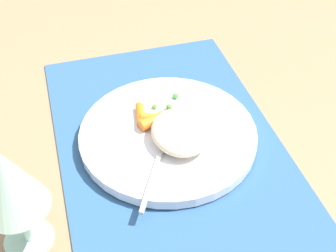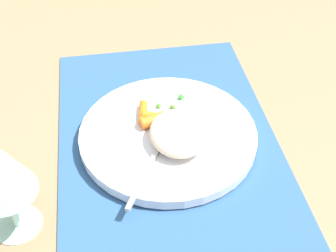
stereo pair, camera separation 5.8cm
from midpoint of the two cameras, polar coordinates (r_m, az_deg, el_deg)
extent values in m
plane|color=#997551|center=(0.70, 2.39, -2.02)|extent=(2.40, 2.40, 0.00)
cube|color=#2D5684|center=(0.69, 2.40, -1.85)|extent=(0.50, 0.33, 0.01)
cylinder|color=white|center=(0.69, 2.42, -1.20)|extent=(0.27, 0.27, 0.02)
ellipsoid|color=beige|center=(0.65, 3.86, -0.96)|extent=(0.10, 0.08, 0.03)
cylinder|color=orange|center=(0.70, -0.79, 1.60)|extent=(0.05, 0.02, 0.01)
cylinder|color=orange|center=(0.69, 0.64, 0.67)|extent=(0.03, 0.04, 0.02)
cylinder|color=orange|center=(0.69, 1.39, 0.77)|extent=(0.04, 0.06, 0.02)
cylinder|color=orange|center=(0.68, 2.02, 0.36)|extent=(0.05, 0.05, 0.02)
sphere|color=green|center=(0.68, 2.51, -0.64)|extent=(0.01, 0.01, 0.01)
sphere|color=green|center=(0.68, 5.45, -0.15)|extent=(0.01, 0.01, 0.01)
sphere|color=#55AF36|center=(0.72, 1.15, 2.46)|extent=(0.01, 0.01, 0.01)
sphere|color=#52A43B|center=(0.67, 1.39, -1.33)|extent=(0.01, 0.01, 0.01)
sphere|color=green|center=(0.67, 4.16, -0.88)|extent=(0.01, 0.01, 0.01)
sphere|color=green|center=(0.74, 3.92, 3.57)|extent=(0.01, 0.01, 0.01)
sphere|color=#408F2E|center=(0.69, 1.65, 0.79)|extent=(0.01, 0.01, 0.01)
sphere|color=#508F33|center=(0.71, 2.93, 2.24)|extent=(0.01, 0.01, 0.01)
cube|color=#BABABA|center=(0.69, 2.77, 0.16)|extent=(0.05, 0.04, 0.01)
cube|color=#BABABA|center=(0.62, 0.17, -5.48)|extent=(0.13, 0.07, 0.01)
cylinder|color=#B2E0CC|center=(0.62, -15.61, -11.80)|extent=(0.06, 0.06, 0.00)
cylinder|color=#B2E0CC|center=(0.59, -16.22, -9.87)|extent=(0.01, 0.01, 0.06)
camera|label=1|loc=(0.03, -87.53, 2.28)|focal=48.98mm
camera|label=2|loc=(0.03, 92.47, -2.28)|focal=48.98mm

